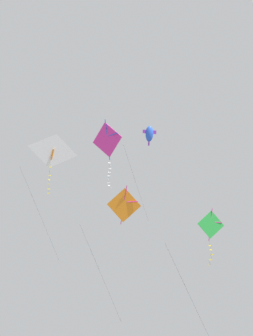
% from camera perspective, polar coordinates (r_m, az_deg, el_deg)
% --- Properties ---
extents(kite_delta_low_drifter, '(2.87, 3.62, 8.68)m').
position_cam_1_polar(kite_delta_low_drifter, '(44.31, -7.33, 1.63)').
color(kite_delta_low_drifter, white).
extents(kite_diamond_near_right, '(2.61, 3.87, 8.38)m').
position_cam_1_polar(kite_diamond_near_right, '(35.78, 8.30, -5.72)').
color(kite_diamond_near_right, green).
extents(kite_diamond_upper_right, '(3.87, 4.09, 9.04)m').
position_cam_1_polar(kite_diamond_upper_right, '(41.21, -0.26, -3.72)').
color(kite_diamond_upper_right, orange).
extents(kite_diamond_far_centre, '(2.19, 1.08, 4.59)m').
position_cam_1_polar(kite_diamond_far_centre, '(39.14, -1.91, 2.79)').
color(kite_diamond_far_centre, '#DB2D93').
extents(kite_fish_near_left, '(2.71, 3.01, 7.74)m').
position_cam_1_polar(kite_fish_near_left, '(49.01, 2.28, 3.38)').
color(kite_fish_near_left, blue).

